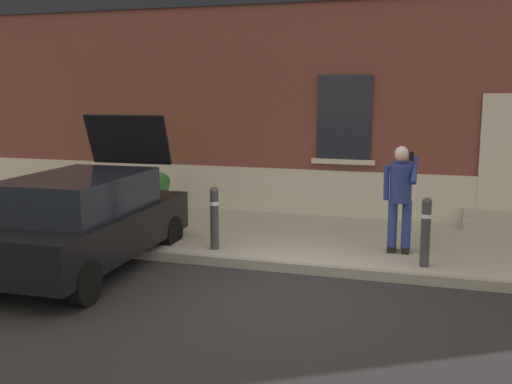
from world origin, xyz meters
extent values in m
plane|color=#232326|center=(0.00, 0.00, 0.00)|extent=(80.00, 80.00, 0.00)
cube|color=#99968E|center=(0.00, 2.80, 0.07)|extent=(24.00, 3.60, 0.15)
cube|color=gray|center=(0.00, 0.94, 0.07)|extent=(24.00, 0.12, 0.15)
cube|color=brown|center=(0.00, 5.30, 3.75)|extent=(24.00, 1.40, 7.50)
cube|color=#BCB7A8|center=(0.00, 4.58, 0.55)|extent=(24.00, 0.08, 1.10)
cube|color=black|center=(3.37, 4.57, 1.52)|extent=(1.00, 0.08, 2.10)
cube|color=#BCB7A8|center=(3.37, 4.55, 1.57)|extent=(1.16, 0.06, 2.24)
cube|color=black|center=(0.17, 4.57, 2.20)|extent=(1.10, 0.06, 1.70)
cube|color=#BCB7A8|center=(0.17, 4.54, 1.30)|extent=(1.30, 0.12, 0.10)
cube|color=#9E998E|center=(3.37, 4.12, 0.23)|extent=(1.63, 0.32, 0.16)
cube|color=#9E998E|center=(3.37, 4.44, 0.31)|extent=(1.63, 0.32, 0.32)
cube|color=black|center=(-3.08, 0.15, 0.62)|extent=(1.88, 4.06, 0.64)
cube|color=black|center=(-3.07, 0.00, 1.22)|extent=(1.62, 2.45, 0.56)
cube|color=black|center=(-3.14, 2.17, 0.40)|extent=(1.66, 0.15, 0.20)
cube|color=yellow|center=(-3.14, 2.17, 0.58)|extent=(0.52, 0.04, 0.12)
cube|color=#B21414|center=(-3.90, 2.14, 0.84)|extent=(0.16, 0.05, 0.18)
cube|color=#B21414|center=(-2.39, 2.19, 0.84)|extent=(0.16, 0.05, 0.18)
cube|color=black|center=(-3.12, 1.61, 1.90)|extent=(1.50, 0.41, 0.87)
cylinder|color=black|center=(-2.24, -1.22, 0.30)|extent=(0.22, 0.61, 0.60)
cylinder|color=black|center=(-3.92, 1.53, 0.30)|extent=(0.22, 0.61, 0.60)
cylinder|color=black|center=(-2.33, 1.58, 0.30)|extent=(0.22, 0.61, 0.60)
cylinder|color=#333338|center=(1.91, 1.35, 0.62)|extent=(0.14, 0.14, 0.95)
sphere|color=#333338|center=(1.91, 1.35, 1.12)|extent=(0.15, 0.15, 0.15)
cylinder|color=silver|center=(1.91, 1.35, 0.92)|extent=(0.15, 0.15, 0.06)
cylinder|color=#333338|center=(-1.43, 1.35, 0.62)|extent=(0.14, 0.14, 0.95)
sphere|color=#333338|center=(-1.43, 1.35, 1.12)|extent=(0.15, 0.15, 0.15)
cylinder|color=silver|center=(-1.43, 1.35, 0.92)|extent=(0.15, 0.15, 0.06)
cylinder|color=navy|center=(1.38, 2.01, 0.60)|extent=(0.15, 0.15, 0.82)
cube|color=black|center=(1.38, 2.07, 0.20)|extent=(0.12, 0.28, 0.10)
cylinder|color=navy|center=(1.60, 2.01, 0.60)|extent=(0.15, 0.15, 0.82)
cube|color=black|center=(1.60, 2.07, 0.20)|extent=(0.12, 0.28, 0.10)
cylinder|color=navy|center=(1.49, 1.95, 1.32)|extent=(0.34, 0.45, 0.67)
sphere|color=tan|center=(1.49, 1.87, 1.76)|extent=(0.22, 0.22, 0.22)
sphere|color=silver|center=(1.49, 1.87, 1.79)|extent=(0.21, 0.21, 0.21)
cylinder|color=navy|center=(1.27, 1.91, 1.30)|extent=(0.09, 0.19, 0.57)
cylinder|color=navy|center=(1.69, 1.91, 1.52)|extent=(0.09, 0.42, 0.42)
cube|color=black|center=(1.64, 1.85, 1.74)|extent=(0.07, 0.02, 0.15)
cylinder|color=#B25B38|center=(-5.84, 4.12, 0.32)|extent=(0.40, 0.40, 0.34)
cylinder|color=#B25B38|center=(-5.84, 4.12, 0.46)|extent=(0.44, 0.44, 0.05)
cylinder|color=#47331E|center=(-5.84, 4.12, 0.61)|extent=(0.04, 0.04, 0.24)
sphere|color=#387F33|center=(-5.84, 4.12, 0.79)|extent=(0.44, 0.44, 0.44)
sphere|color=#387F33|center=(-5.74, 4.07, 0.69)|extent=(0.24, 0.24, 0.24)
cylinder|color=beige|center=(-3.65, 3.88, 0.32)|extent=(0.40, 0.40, 0.34)
cylinder|color=beige|center=(-3.65, 3.88, 0.46)|extent=(0.44, 0.44, 0.05)
cylinder|color=#47331E|center=(-3.65, 3.88, 0.61)|extent=(0.04, 0.04, 0.24)
sphere|color=#286B2D|center=(-3.65, 3.88, 0.79)|extent=(0.44, 0.44, 0.44)
sphere|color=#286B2D|center=(-3.55, 3.83, 0.69)|extent=(0.24, 0.24, 0.24)
camera|label=1|loc=(2.05, -7.60, 2.75)|focal=41.86mm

